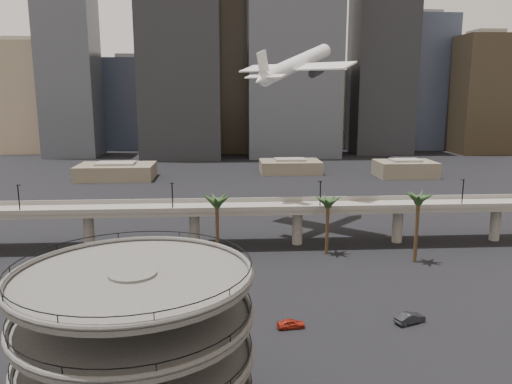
{
  "coord_description": "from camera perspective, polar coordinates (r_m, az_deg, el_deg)",
  "views": [
    {
      "loc": [
        -4.52,
        -47.67,
        32.49
      ],
      "look_at": [
        0.35,
        28.0,
        17.08
      ],
      "focal_mm": 35.0,
      "sensor_mm": 36.0,
      "label": 1
    }
  ],
  "objects": [
    {
      "name": "car_a",
      "position": [
        72.02,
        4.0,
        -14.76
      ],
      "size": [
        4.08,
        2.08,
        1.33
      ],
      "primitive_type": "imported",
      "rotation": [
        0.0,
        0.0,
        1.7
      ],
      "color": "#A62717",
      "rests_on": "ground"
    },
    {
      "name": "airborne_jet",
      "position": [
        118.22,
        4.64,
        14.33
      ],
      "size": [
        25.25,
        26.5,
        11.96
      ],
      "rotation": [
        0.0,
        -0.28,
        0.86
      ],
      "color": "silver",
      "rests_on": "ground"
    },
    {
      "name": "overpass",
      "position": [
        105.8,
        -1.13,
        -2.26
      ],
      "size": [
        130.0,
        9.3,
        14.7
      ],
      "color": "slate",
      "rests_on": "ground"
    },
    {
      "name": "car_b",
      "position": [
        76.41,
        17.17,
        -13.59
      ],
      "size": [
        4.87,
        3.21,
        1.52
      ],
      "primitive_type": "imported",
      "rotation": [
        0.0,
        0.0,
        1.95
      ],
      "color": "#222227",
      "rests_on": "ground"
    },
    {
      "name": "skyline",
      "position": [
        265.86,
        0.58,
        14.55
      ],
      "size": [
        269.0,
        86.0,
        127.61
      ],
      "color": "#807258",
      "rests_on": "ground"
    },
    {
      "name": "low_buildings",
      "position": [
        192.6,
        -0.24,
        2.64
      ],
      "size": [
        135.0,
        27.5,
        6.8
      ],
      "color": "brown",
      "rests_on": "ground"
    },
    {
      "name": "palm_trees",
      "position": [
        96.49,
        7.49,
        -1.22
      ],
      "size": [
        42.4,
        10.4,
        14.0
      ],
      "color": "#44331D",
      "rests_on": "ground"
    },
    {
      "name": "parking_ramp",
      "position": [
        49.92,
        -13.57,
        -15.84
      ],
      "size": [
        22.2,
        22.2,
        17.35
      ],
      "color": "#4B4946",
      "rests_on": "ground"
    }
  ]
}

